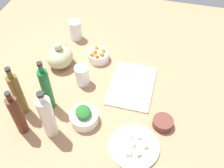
{
  "coord_description": "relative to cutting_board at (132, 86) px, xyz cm",
  "views": [
    {
      "loc": [
        -84.66,
        -21.87,
        106.06
      ],
      "look_at": [
        0.0,
        0.0,
        8.0
      ],
      "focal_mm": 41.73,
      "sensor_mm": 36.0,
      "label": 1
    }
  ],
  "objects": [
    {
      "name": "bowl_carrots",
      "position": [
        15.56,
        22.98,
        2.15
      ],
      "size": [
        12.08,
        12.08,
        5.29
      ],
      "primitive_type": "cylinder",
      "color": "white",
      "rests_on": "tabletop"
    },
    {
      "name": "drinking_glass_1",
      "position": [
        -3.91,
        25.81,
        5.0
      ],
      "size": [
        7.41,
        7.41,
        10.99
      ],
      "primitive_type": "cylinder",
      "color": "white",
      "rests_on": "tabletop"
    },
    {
      "name": "chopped_greens_mound",
      "position": [
        -26.94,
        17.27,
        6.5
      ],
      "size": [
        10.94,
        10.63,
        3.47
      ],
      "primitive_type": "ellipsoid",
      "rotation": [
        0.0,
        0.0,
        0.61
      ],
      "color": "#236023",
      "rests_on": "bowl_greens"
    },
    {
      "name": "carrot_cube_0",
      "position": [
        15.07,
        24.45,
        5.69
      ],
      "size": [
        2.36,
        2.36,
        1.8
      ],
      "primitive_type": "cube",
      "rotation": [
        0.0,
        0.0,
        0.41
      ],
      "color": "orange",
      "rests_on": "bowl_carrots"
    },
    {
      "name": "tofu_cube_5",
      "position": [
        -29.79,
        -9.14,
        1.8
      ],
      "size": [
        3.0,
        3.0,
        2.2
      ],
      "primitive_type": "cube",
      "rotation": [
        0.0,
        0.0,
        2.09
      ],
      "color": "white",
      "rests_on": "plate_tofu"
    },
    {
      "name": "teapot",
      "position": [
        6.21,
        42.26,
        5.39
      ],
      "size": [
        17.08,
        14.34,
        15.22
      ],
      "color": "#AEB181",
      "rests_on": "tabletop"
    },
    {
      "name": "carrot_cube_5",
      "position": [
        12.23,
        25.48,
        5.69
      ],
      "size": [
        1.81,
        1.81,
        1.8
      ],
      "primitive_type": "cube",
      "rotation": [
        0.0,
        0.0,
        1.56
      ],
      "color": "orange",
      "rests_on": "bowl_carrots"
    },
    {
      "name": "dumpling_3",
      "position": [
        -2.08,
        -0.1,
        1.62
      ],
      "size": [
        5.96,
        6.35,
        2.25
      ],
      "primitive_type": "pyramid",
      "rotation": [
        0.0,
        0.0,
        1.94
      ],
      "color": "beige",
      "rests_on": "cutting_board"
    },
    {
      "name": "drinking_glass_0",
      "position": [
        30.88,
        41.87,
        5.61
      ],
      "size": [
        7.32,
        7.32,
        12.23
      ],
      "primitive_type": "cylinder",
      "color": "white",
      "rests_on": "tabletop"
    },
    {
      "name": "tabletop",
      "position": [
        -5.46,
        9.4,
        -2.0
      ],
      "size": [
        190.0,
        190.0,
        3.0
      ],
      "primitive_type": "cube",
      "color": "#A37653",
      "rests_on": "ground"
    },
    {
      "name": "tofu_cube_2",
      "position": [
        -37.93,
        -10.39,
        1.8
      ],
      "size": [
        3.11,
        3.11,
        2.2
      ],
      "primitive_type": "cube",
      "rotation": [
        0.0,
        0.0,
        2.36
      ],
      "color": "#FCE9CD",
      "rests_on": "plate_tofu"
    },
    {
      "name": "bowl_greens",
      "position": [
        -26.94,
        17.27,
        2.13
      ],
      "size": [
        13.15,
        13.15,
        5.27
      ],
      "primitive_type": "cylinder",
      "color": "white",
      "rests_on": "tabletop"
    },
    {
      "name": "cutting_board",
      "position": [
        0.0,
        0.0,
        0.0
      ],
      "size": [
        31.3,
        22.26,
        1.0
      ],
      "primitive_type": "cube",
      "rotation": [
        0.0,
        0.0,
        0.0
      ],
      "color": "silver",
      "rests_on": "tabletop"
    },
    {
      "name": "bowl_small_side",
      "position": [
        -20.15,
        -18.52,
        1.48
      ],
      "size": [
        9.4,
        9.4,
        3.96
      ],
      "primitive_type": "cylinder",
      "color": "brown",
      "rests_on": "tabletop"
    },
    {
      "name": "tofu_cube_0",
      "position": [
        -38.91,
        -6.33,
        1.8
      ],
      "size": [
        2.25,
        2.25,
        2.2
      ],
      "primitive_type": "cube",
      "rotation": [
        0.0,
        0.0,
        0.03
      ],
      "color": "white",
      "rests_on": "plate_tofu"
    },
    {
      "name": "bottle_0",
      "position": [
        -36.26,
        29.6,
        11.5
      ],
      "size": [
        6.02,
        6.02,
        27.5
      ],
      "color": "silver",
      "rests_on": "tabletop"
    },
    {
      "name": "carrot_cube_1",
      "position": [
        13.59,
        20.08,
        5.69
      ],
      "size": [
        2.29,
        2.29,
        1.8
      ],
      "primitive_type": "cube",
      "rotation": [
        0.0,
        0.0,
        1.24
      ],
      "color": "orange",
      "rests_on": "bowl_carrots"
    },
    {
      "name": "dumpling_1",
      "position": [
        7.96,
        3.26,
        1.91
      ],
      "size": [
        5.76,
        5.96,
        2.82
      ],
      "primitive_type": "pyramid",
      "rotation": [
        0.0,
        0.0,
        5.27
      ],
      "color": "beige",
      "rests_on": "cutting_board"
    },
    {
      "name": "dumpling_0",
      "position": [
        -8.77,
        3.57,
        1.55
      ],
      "size": [
        6.63,
        6.71,
        2.1
      ],
      "primitive_type": "pyramid",
      "rotation": [
        0.0,
        0.0,
        4.17
      ],
      "color": "beige",
      "rests_on": "cutting_board"
    },
    {
      "name": "carrot_cube_3",
      "position": [
        16.93,
        20.27,
        5.69
      ],
      "size": [
        2.51,
        2.51,
        1.8
      ],
      "primitive_type": "cube",
      "rotation": [
        0.0,
        0.0,
        2.2
      ],
      "color": "orange",
      "rests_on": "bowl_carrots"
    },
    {
      "name": "plate_tofu",
      "position": [
        -34.58,
        -8.06,
        0.1
      ],
      "size": [
        22.04,
        22.04,
        1.2
      ],
      "primitive_type": "cylinder",
      "color": "white",
      "rests_on": "tabletop"
    },
    {
      "name": "carrot_cube_2",
      "position": [
        18.61,
        24.72,
        5.69
      ],
      "size": [
        2.11,
        2.11,
        1.8
      ],
      "primitive_type": "cube",
      "rotation": [
        0.0,
        0.0,
        0.19
      ],
      "color": "orange",
      "rests_on": "bowl_carrots"
    },
    {
      "name": "dumpling_2",
      "position": [
        2.48,
        4.14,
        1.61
      ],
      "size": [
        5.59,
        5.71,
        2.21
      ],
      "primitive_type": "pyramid",
      "rotation": [
        0.0,
        0.0,
        1.04
      ],
      "color": "beige",
      "rests_on": "cutting_board"
    },
    {
      "name": "carrot_cube_4",
      "position": [
        11.5,
        22.41,
        5.69
      ],
      "size": [
        2.46,
        2.46,
        1.8
      ],
      "primitive_type": "cube",
      "rotation": [
        0.0,
        0.0,
        2.1
      ],
      "color": "orange",
      "rests_on": "bowl_carrots"
    },
    {
      "name": "bottle_1",
      "position": [
        -22.33,
        36.1,
        12.0
      ],
      "size": [
        4.74,
        4.74,
        28.99
      ],
      "color": "#196730",
      "rests_on": "tabletop"
    },
    {
      "name": "tofu_cube_3",
      "position": [
        -30.63,
        -5.32,
        1.8
      ],
      "size": [
        3.09,
        3.09,
        2.2
      ],
      "primitive_type": "cube",
      "rotation": [
        0.0,
        0.0,
        2.46
      ],
      "color": "white",
      "rests_on": "plate_tofu"
    },
    {
      "name": "bottle_3",
      "position": [
        -38.38,
        42.65,
        11.01
      ],
      "size": [
        4.73,
        4.73,
        26.3
      ],
      "color": "#4C2414",
      "rests_on": "tabletop"
    },
    {
      "name": "bottle_2",
      "position": [
        -28.5,
        47.34,
        11.91
      ],
      "size": [
        4.76,
        4.76,
        28.86
      ],
      "color": "brown",
      "rests_on": "tabletop"
    },
    {
      "name": "tofu_cube_1",
      "position": [
        -34.4,
        -7.08,
        1.8
      ],
      "size": [
        3.05,
        3.05,
        2.2
      ],
      "primitive_type": "cube",
      "rotation": [
        0.0,
        0.0,
        2.56
      ],
      "color": "silver",
      "rests_on": "plate_tofu"
    },
    {
      "name": "tofu_cube_4",
      "position": [
        -33.75,
        -12.45,
        1.8
      ],
      "size": [
        3.11,
        3.11,
        2.2
      ],
      "primitive_type": "cube",
      "rotation": [
        0.0,
        0.0,
        0.78
      ],
      "color": "white",
      "rests_on": "plate_tofu"
    }
  ]
}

